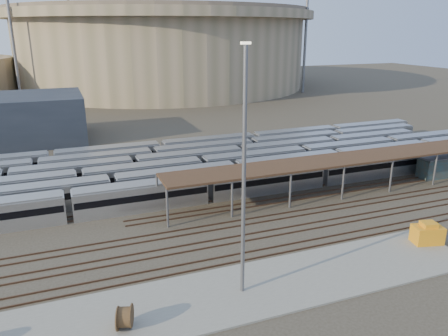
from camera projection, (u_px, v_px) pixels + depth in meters
name	position (u px, v px, depth m)	size (l,w,h in m)	color
ground	(232.00, 221.00, 55.88)	(420.00, 420.00, 0.00)	#383026
apron	(242.00, 291.00, 40.80)	(50.00, 9.00, 0.20)	gray
subway_trains	(181.00, 168.00, 71.26)	(126.28, 23.90, 3.60)	silver
inspection_shed	(358.00, 158.00, 65.44)	(60.30, 6.00, 5.30)	slate
empty_tracks	(247.00, 237.00, 51.40)	(170.00, 9.62, 0.18)	#4C3323
stadium	(162.00, 46.00, 183.84)	(124.00, 124.00, 32.50)	gray
floodlight_0	(13.00, 38.00, 137.09)	(4.00, 1.00, 38.40)	slate
floodlight_2	(305.00, 37.00, 162.41)	(4.00, 1.00, 38.40)	slate
floodlight_3	(72.00, 36.00, 188.37)	(4.00, 1.00, 38.40)	slate
cable_reel_east	(125.00, 317.00, 35.43)	(2.00, 2.00, 1.11)	brown
yard_light_pole	(244.00, 176.00, 37.35)	(0.80, 0.36, 22.38)	slate
yellow_equipment	(427.00, 234.00, 49.63)	(3.22, 2.01, 2.01)	orange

